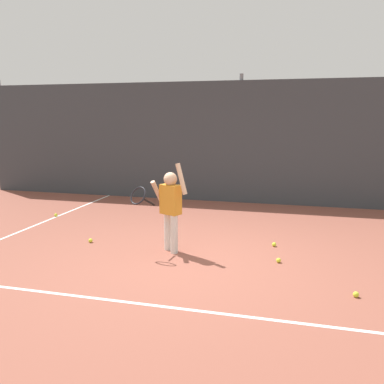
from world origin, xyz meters
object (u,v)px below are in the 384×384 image
tennis_ball_4 (356,294)px  tennis_ball_6 (274,244)px  tennis_ball_0 (279,260)px  tennis_ball_3 (56,215)px  tennis_player (169,204)px  tennis_ball_5 (91,240)px

tennis_ball_4 → tennis_ball_6: 1.93m
tennis_ball_0 → tennis_ball_3: same height
tennis_player → tennis_ball_4: (2.52, -1.00, -0.69)m
tennis_ball_0 → tennis_ball_5: size_ratio=1.00×
tennis_ball_0 → tennis_ball_5: same height
tennis_ball_5 → tennis_ball_6: bearing=10.8°
tennis_ball_5 → tennis_ball_4: bearing=-15.7°
tennis_player → tennis_ball_6: size_ratio=20.46×
tennis_ball_4 → tennis_ball_0: bearing=134.6°
tennis_ball_3 → tennis_ball_5: 2.09m
tennis_player → tennis_ball_4: bearing=2.5°
tennis_ball_5 → tennis_ball_3: bearing=137.7°
tennis_ball_6 → tennis_ball_4: bearing=-58.3°
tennis_player → tennis_ball_0: size_ratio=20.46×
tennis_ball_0 → tennis_ball_4: 1.29m
tennis_ball_0 → tennis_ball_6: same height
tennis_ball_3 → tennis_ball_6: same height
tennis_ball_5 → tennis_ball_0: bearing=-3.3°
tennis_ball_0 → tennis_ball_4: size_ratio=1.00×
tennis_ball_6 → tennis_player: bearing=-156.8°
tennis_player → tennis_ball_4: 2.80m
tennis_player → tennis_ball_4: tennis_player is taller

